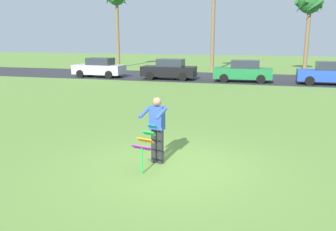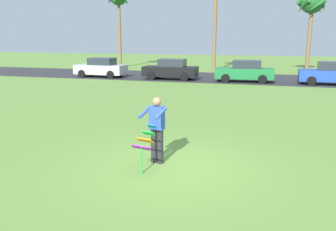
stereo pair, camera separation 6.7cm
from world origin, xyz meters
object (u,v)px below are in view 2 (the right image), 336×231
(person_kite_flyer, at_px, (157,128))
(palm_tree_centre_far, at_px, (312,5))
(parked_car_silver, at_px, (101,68))
(parked_car_black, at_px, (171,70))
(kite_held, at_px, (145,142))
(parked_car_green, at_px, (245,71))
(parked_car_blue, at_px, (332,74))

(person_kite_flyer, xyz_separation_m, palm_tree_centre_far, (5.83, 26.36, 5.11))
(parked_car_silver, relative_size, parked_car_black, 1.00)
(person_kite_flyer, xyz_separation_m, parked_car_black, (-4.84, 18.24, -0.18))
(kite_held, distance_m, parked_car_green, 18.90)
(kite_held, bearing_deg, parked_car_silver, 119.72)
(parked_car_silver, relative_size, parked_car_green, 0.99)
(palm_tree_centre_far, bearing_deg, parked_car_black, -142.70)
(parked_car_black, distance_m, parked_car_blue, 11.57)
(parked_car_green, xyz_separation_m, palm_tree_centre_far, (4.97, 8.12, 5.29))
(kite_held, height_order, parked_car_silver, parked_car_silver)
(kite_held, relative_size, parked_car_green, 0.26)
(parked_car_silver, xyz_separation_m, parked_car_green, (11.72, 0.00, 0.00))
(parked_car_black, relative_size, parked_car_blue, 1.01)
(parked_car_silver, height_order, parked_car_black, same)
(person_kite_flyer, bearing_deg, parked_car_black, 104.85)
(kite_held, relative_size, palm_tree_centre_far, 0.15)
(kite_held, distance_m, parked_car_blue, 20.07)
(parked_car_green, xyz_separation_m, parked_car_blue, (5.88, -0.00, 0.00))
(person_kite_flyer, bearing_deg, parked_car_green, 87.30)
(palm_tree_centre_far, bearing_deg, kite_held, -102.34)
(kite_held, relative_size, parked_car_black, 0.27)
(parked_car_green, relative_size, parked_car_blue, 1.01)
(parked_car_black, height_order, parked_car_blue, same)
(person_kite_flyer, xyz_separation_m, kite_held, (-0.08, -0.64, -0.20))
(kite_held, xyz_separation_m, parked_car_blue, (6.82, 18.88, 0.02))
(parked_car_black, relative_size, palm_tree_centre_far, 0.57)
(parked_car_black, bearing_deg, person_kite_flyer, -75.15)
(kite_held, height_order, parked_car_black, parked_car_black)
(parked_car_green, bearing_deg, kite_held, -92.86)
(person_kite_flyer, height_order, parked_car_green, person_kite_flyer)
(parked_car_silver, bearing_deg, parked_car_black, 0.01)
(person_kite_flyer, relative_size, parked_car_silver, 0.41)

